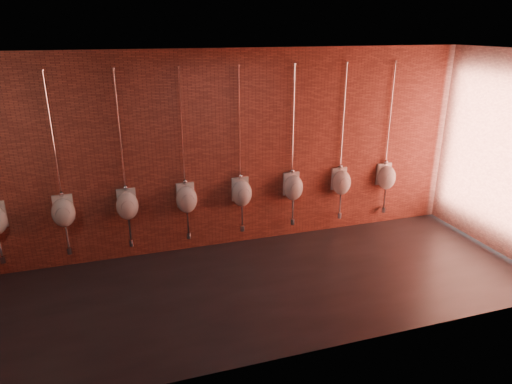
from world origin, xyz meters
TOP-DOWN VIEW (x-y plane):
  - ground at (0.00, 0.00)m, footprint 8.50×8.50m
  - room_shell at (0.00, 0.00)m, footprint 8.54×3.04m
  - urinal_1 at (-2.41, 1.38)m, footprint 0.35×0.30m
  - urinal_2 at (-1.50, 1.38)m, footprint 0.35×0.30m
  - urinal_3 at (-0.60, 1.38)m, footprint 0.35×0.30m
  - urinal_4 at (0.31, 1.38)m, footprint 0.35×0.30m
  - urinal_5 at (1.22, 1.38)m, footprint 0.35×0.30m
  - urinal_6 at (2.13, 1.38)m, footprint 0.35×0.30m
  - urinal_7 at (3.04, 1.38)m, footprint 0.35×0.30m

SIDE VIEW (x-z plane):
  - ground at x=0.00m, z-range 0.00..0.00m
  - urinal_1 at x=-2.41m, z-range -0.42..2.29m
  - urinal_2 at x=-1.50m, z-range -0.42..2.29m
  - urinal_3 at x=-0.60m, z-range -0.42..2.29m
  - urinal_4 at x=0.31m, z-range -0.42..2.29m
  - urinal_5 at x=1.22m, z-range -0.42..2.29m
  - urinal_6 at x=2.13m, z-range -0.42..2.29m
  - urinal_7 at x=3.04m, z-range -0.42..2.29m
  - room_shell at x=0.00m, z-range 0.40..3.62m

